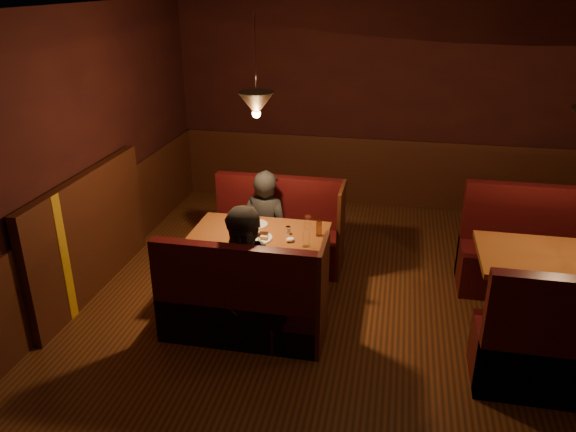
% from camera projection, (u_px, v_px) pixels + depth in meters
% --- Properties ---
extents(room, '(6.02, 7.02, 2.92)m').
position_uv_depth(room, '(339.00, 234.00, 4.91)').
color(room, '#442614').
rests_on(room, ground).
extents(main_table, '(1.38, 0.84, 0.96)m').
position_uv_depth(main_table, '(261.00, 248.00, 5.75)').
color(main_table, brown).
rests_on(main_table, ground).
extents(main_bench_far, '(1.52, 0.54, 1.03)m').
position_uv_depth(main_bench_far, '(279.00, 237.00, 6.55)').
color(main_bench_far, '#3A0E0C').
rests_on(main_bench_far, ground).
extents(main_bench_near, '(1.52, 0.54, 1.03)m').
position_uv_depth(main_bench_near, '(242.00, 309.00, 5.13)').
color(main_bench_near, '#3A0E0C').
rests_on(main_bench_near, ground).
extents(second_table, '(1.44, 0.92, 0.81)m').
position_uv_depth(second_table, '(557.00, 278.00, 5.11)').
color(second_table, brown).
rests_on(second_table, ground).
extents(second_bench_far, '(1.59, 0.60, 1.14)m').
position_uv_depth(second_bench_far, '(537.00, 259.00, 5.97)').
color(second_bench_far, '#3A0E0C').
rests_on(second_bench_far, ground).
extents(diner_a, '(0.62, 0.47, 1.54)m').
position_uv_depth(diner_a, '(266.00, 206.00, 6.25)').
color(diner_a, black).
rests_on(diner_a, ground).
extents(diner_b, '(0.93, 0.81, 1.63)m').
position_uv_depth(diner_b, '(249.00, 256.00, 5.04)').
color(diner_b, '#2F2A27').
rests_on(diner_b, ground).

